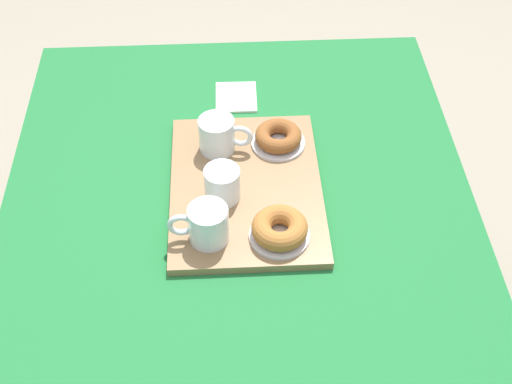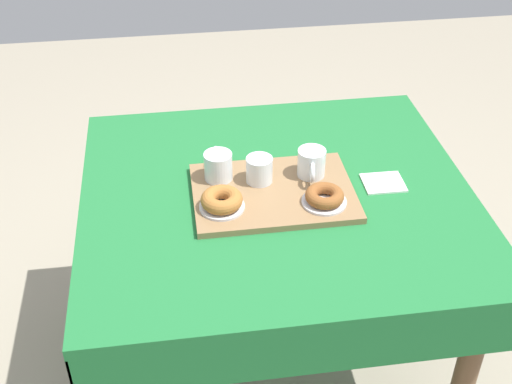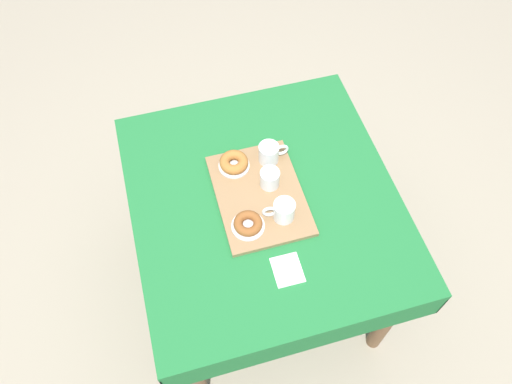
# 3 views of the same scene
# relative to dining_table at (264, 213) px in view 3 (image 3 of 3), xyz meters

# --- Properties ---
(ground_plane) EXTENTS (6.00, 6.00, 0.00)m
(ground_plane) POSITION_rel_dining_table_xyz_m (0.00, 0.00, -0.65)
(ground_plane) COLOR gray
(dining_table) EXTENTS (1.10, 1.02, 0.76)m
(dining_table) POSITION_rel_dining_table_xyz_m (0.00, 0.00, 0.00)
(dining_table) COLOR #1E6B33
(dining_table) RESTS_ON ground
(serving_tray) EXTENTS (0.45, 0.32, 0.02)m
(serving_tray) POSITION_rel_dining_table_xyz_m (-0.01, -0.02, 0.12)
(serving_tray) COLOR olive
(serving_tray) RESTS_ON dining_table
(tea_mug_left) EXTENTS (0.08, 0.12, 0.08)m
(tea_mug_left) POSITION_rel_dining_table_xyz_m (-0.16, 0.07, 0.17)
(tea_mug_left) COLOR white
(tea_mug_left) RESTS_ON serving_tray
(tea_mug_right) EXTENTS (0.08, 0.12, 0.08)m
(tea_mug_right) POSITION_rel_dining_table_xyz_m (0.10, 0.04, 0.17)
(tea_mug_right) COLOR white
(tea_mug_right) RESTS_ON serving_tray
(water_glass_near) EXTENTS (0.08, 0.08, 0.08)m
(water_glass_near) POSITION_rel_dining_table_xyz_m (-0.05, 0.03, 0.16)
(water_glass_near) COLOR white
(water_glass_near) RESTS_ON serving_tray
(donut_plate_left) EXTENTS (0.12, 0.12, 0.01)m
(donut_plate_left) POSITION_rel_dining_table_xyz_m (0.11, -0.10, 0.13)
(donut_plate_left) COLOR silver
(donut_plate_left) RESTS_ON serving_tray
(sugar_donut_left) EXTENTS (0.11, 0.11, 0.03)m
(sugar_donut_left) POSITION_rel_dining_table_xyz_m (0.11, -0.10, 0.15)
(sugar_donut_left) COLOR brown
(sugar_donut_left) RESTS_ON donut_plate_left
(donut_plate_right) EXTENTS (0.12, 0.12, 0.01)m
(donut_plate_right) POSITION_rel_dining_table_xyz_m (-0.16, -0.08, 0.13)
(donut_plate_right) COLOR silver
(donut_plate_right) RESTS_ON serving_tray
(sugar_donut_right) EXTENTS (0.11, 0.11, 0.04)m
(sugar_donut_right) POSITION_rel_dining_table_xyz_m (-0.16, -0.08, 0.16)
(sugar_donut_right) COLOR #A3662D
(sugar_donut_right) RESTS_ON donut_plate_right
(paper_napkin) EXTENTS (0.12, 0.10, 0.01)m
(paper_napkin) POSITION_rel_dining_table_xyz_m (0.31, -0.01, 0.11)
(paper_napkin) COLOR white
(paper_napkin) RESTS_ON dining_table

